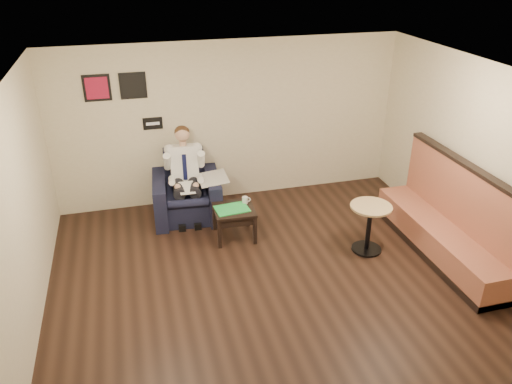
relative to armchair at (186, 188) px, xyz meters
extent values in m
plane|color=black|center=(0.88, -2.42, -0.53)|extent=(6.00, 6.00, 0.00)
cube|color=beige|center=(0.88, 0.58, 0.87)|extent=(6.00, 0.02, 2.80)
cube|color=beige|center=(-2.12, -2.42, 0.87)|extent=(0.02, 6.00, 2.80)
cube|color=beige|center=(3.88, -2.42, 0.87)|extent=(0.02, 6.00, 2.80)
cube|color=white|center=(0.88, -2.42, 2.27)|extent=(6.00, 6.00, 0.02)
cube|color=black|center=(-0.42, 0.56, 0.97)|extent=(0.32, 0.02, 0.20)
cube|color=#AD1537|center=(-1.22, 0.56, 1.62)|extent=(0.42, 0.03, 0.42)
cube|color=black|center=(-0.67, 0.56, 1.62)|extent=(0.42, 0.03, 0.42)
cube|color=black|center=(0.00, 0.00, 0.00)|extent=(1.17, 1.17, 1.06)
cube|color=white|center=(-0.02, -0.25, 0.12)|extent=(0.24, 0.35, 0.01)
cube|color=silver|center=(0.43, -0.15, 0.19)|extent=(0.47, 0.58, 0.01)
cube|color=black|center=(0.62, -0.86, -0.28)|extent=(0.64, 0.64, 0.51)
cube|color=#28CC50|center=(0.58, -0.88, -0.02)|extent=(0.54, 0.41, 0.01)
cylinder|color=white|center=(0.82, -0.74, 0.03)|extent=(0.10, 0.10, 0.11)
cube|color=black|center=(0.68, -0.69, -0.02)|extent=(0.17, 0.11, 0.01)
cube|color=#9F563D|center=(3.47, -2.11, 0.17)|extent=(0.65, 2.72, 1.39)
cylinder|color=tan|center=(2.47, -1.76, -0.15)|extent=(0.77, 0.77, 0.76)
camera|label=1|loc=(-0.80, -7.49, 3.65)|focal=35.00mm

